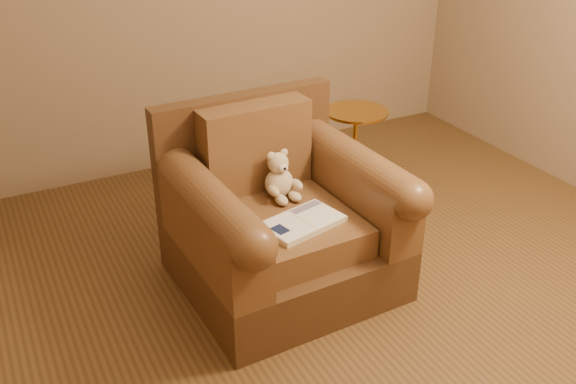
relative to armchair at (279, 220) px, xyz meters
name	(u,v)px	position (x,y,z in m)	size (l,w,h in m)	color
floor	(359,301)	(0.26, -0.37, -0.35)	(4.00, 4.00, 0.00)	brown
armchair	(279,220)	(0.00, 0.00, 0.00)	(1.05, 1.00, 0.91)	#4B2F19
teddy_bear	(280,180)	(0.05, 0.09, 0.18)	(0.19, 0.21, 0.26)	#CBB48E
guidebook	(302,222)	(0.01, -0.22, 0.10)	(0.42, 0.31, 0.03)	beige
side_table	(355,148)	(0.89, 0.67, -0.05)	(0.41, 0.41, 0.57)	gold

